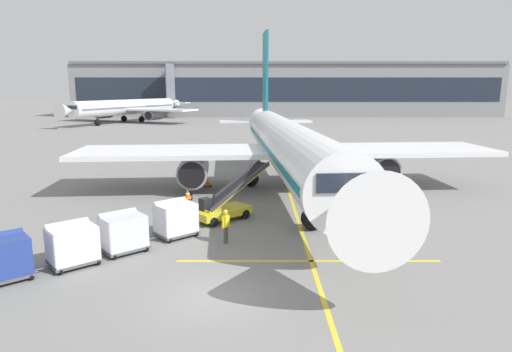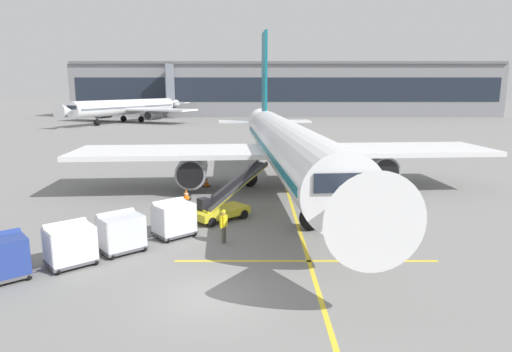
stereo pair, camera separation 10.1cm
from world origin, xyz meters
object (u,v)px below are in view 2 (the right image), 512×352
object	(u,v)px
parked_airplane	(285,145)
safety_cone_engine_keepout	(207,182)
ground_crew_by_carts	(224,224)
distant_airplane	(129,107)
safety_cone_wingtip	(186,194)
baggage_cart_third	(70,243)
belt_loader	(223,205)
baggage_cart_second	(121,231)
ground_crew_by_loader	(168,220)
baggage_cart_lead	(173,218)
baggage_cart_fourth	(0,257)

from	to	relation	value
parked_airplane	safety_cone_engine_keepout	world-z (taller)	parked_airplane
ground_crew_by_carts	distant_airplane	world-z (taller)	distant_airplane
safety_cone_wingtip	baggage_cart_third	bearing A→B (deg)	-105.55
safety_cone_engine_keepout	safety_cone_wingtip	size ratio (longest dim) A/B	0.95
belt_loader	baggage_cart_second	xyz separation A→B (m)	(-4.51, -5.33, 0.10)
belt_loader	safety_cone_engine_keepout	size ratio (longest dim) A/B	6.74
parked_airplane	ground_crew_by_loader	distance (m)	13.93
safety_cone_engine_keepout	safety_cone_wingtip	world-z (taller)	safety_cone_wingtip
distant_airplane	belt_loader	bearing A→B (deg)	-70.49
safety_cone_engine_keepout	distant_airplane	world-z (taller)	distant_airplane
ground_crew_by_loader	distant_airplane	world-z (taller)	distant_airplane
baggage_cart_lead	distant_airplane	world-z (taller)	distant_airplane
ground_crew_by_loader	safety_cone_wingtip	distance (m)	8.30
belt_loader	baggage_cart_third	bearing A→B (deg)	-131.84
safety_cone_engine_keepout	belt_loader	bearing A→B (deg)	-77.47
baggage_cart_fourth	ground_crew_by_loader	distance (m)	7.71
parked_airplane	baggage_cart_fourth	bearing A→B (deg)	-126.66
safety_cone_wingtip	distant_airplane	distance (m)	76.83
safety_cone_engine_keepout	safety_cone_wingtip	xyz separation A→B (m)	(-0.99, -4.21, 0.02)
belt_loader	baggage_cart_second	distance (m)	6.98
belt_loader	ground_crew_by_carts	distance (m)	4.14
parked_airplane	baggage_cart_third	size ratio (longest dim) A/B	16.05
baggage_cart_second	distant_airplane	size ratio (longest dim) A/B	0.07
ground_crew_by_loader	safety_cone_wingtip	world-z (taller)	ground_crew_by_loader
baggage_cart_second	baggage_cart_fourth	size ratio (longest dim) A/B	1.00
parked_airplane	distant_airplane	bearing A→B (deg)	114.61
belt_loader	ground_crew_by_carts	bearing A→B (deg)	-85.58
baggage_cart_third	distant_airplane	size ratio (longest dim) A/B	0.07
baggage_cart_third	safety_cone_engine_keepout	distance (m)	16.54
baggage_cart_second	safety_cone_wingtip	distance (m)	10.23
safety_cone_wingtip	baggage_cart_fourth	bearing A→B (deg)	-112.29
baggage_cart_fourth	baggage_cart_second	bearing A→B (deg)	39.31
parked_airplane	baggage_cart_third	distance (m)	18.77
belt_loader	distant_airplane	world-z (taller)	distant_airplane
belt_loader	distant_airplane	size ratio (longest dim) A/B	0.12
baggage_cart_fourth	ground_crew_by_loader	world-z (taller)	baggage_cart_fourth
baggage_cart_third	ground_crew_by_loader	xyz separation A→B (m)	(3.65, 3.48, -0.00)
baggage_cart_fourth	parked_airplane	bearing A→B (deg)	53.34
baggage_cart_lead	safety_cone_engine_keepout	distance (m)	12.10
ground_crew_by_carts	ground_crew_by_loader	bearing A→B (deg)	167.89
baggage_cart_third	parked_airplane	bearing A→B (deg)	55.88
baggage_cart_second	distant_airplane	xyz separation A→B (m)	(-22.95, 82.85, 2.49)
ground_crew_by_carts	belt_loader	bearing A→B (deg)	94.42
belt_loader	distant_airplane	distance (m)	82.29
belt_loader	ground_crew_by_loader	xyz separation A→B (m)	(-2.61, -3.50, 0.10)
safety_cone_wingtip	baggage_cart_lead	bearing A→B (deg)	-85.82
ground_crew_by_loader	safety_cone_engine_keepout	world-z (taller)	ground_crew_by_loader
baggage_cart_second	distant_airplane	bearing A→B (deg)	105.48
baggage_cart_third	baggage_cart_lead	bearing A→B (deg)	45.37
baggage_cart_third	baggage_cart_second	bearing A→B (deg)	43.63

